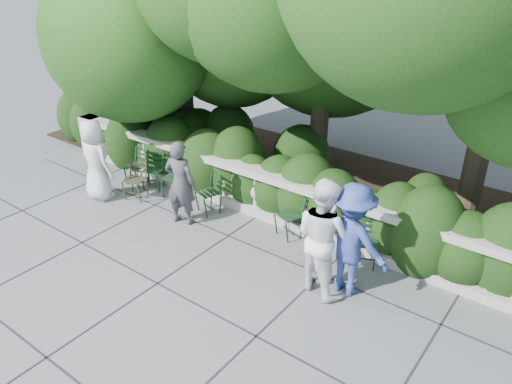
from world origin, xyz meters
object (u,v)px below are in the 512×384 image
Objects in this scene: chair_a at (134,186)px; person_older_blue at (352,240)px; person_casual_man at (323,236)px; chair_weathered at (133,201)px; person_woman_grey at (180,183)px; chair_e at (282,238)px; chair_d at (203,214)px; chair_f at (362,269)px; person_businessman at (96,160)px; chair_c at (171,199)px; chair_b at (152,191)px.

chair_a is 0.45× the size of person_older_blue.
chair_weathered is at bearing 13.15° from person_casual_man.
person_casual_man is at bearing 32.66° from person_older_blue.
chair_a is 2.20m from person_woman_grey.
person_older_blue is (1.67, -0.64, 0.93)m from chair_e.
chair_d is 0.50× the size of person_woman_grey.
chair_f is at bearing -10.16° from chair_weathered.
person_businessman is (-5.67, -0.99, 0.87)m from chair_f.
chair_a is 1.11m from chair_c.
chair_b and chair_d have the same top height.
chair_weathered is 5.09m from person_older_blue.
person_woman_grey reaches higher than chair_d.
person_businessman is (-0.71, -0.28, 0.87)m from chair_weathered.
chair_f is at bearing 174.16° from person_woman_grey.
chair_weathered is 0.48× the size of person_businessman.
person_older_blue reaches higher than chair_weathered.
person_older_blue is (3.57, 0.04, 0.08)m from person_woman_grey.
chair_b is at bearing 169.52° from chair_c.
person_businessman is at bearing -142.19° from chair_d.
person_casual_man is at bearing 7.43° from chair_d.
person_older_blue reaches higher than chair_b.
person_casual_man reaches higher than person_businessman.
chair_a and chair_c have the same top height.
chair_weathered is at bearing -145.75° from chair_c.
chair_c is 0.44× the size of person_casual_man.
person_businessman is at bearing -145.46° from chair_e.
chair_c and chair_d have the same top height.
chair_weathered is at bearing 3.56° from person_older_blue.
chair_a is 1.16m from person_businessman.
person_casual_man is at bearing 160.11° from person_woman_grey.
chair_weathered is (-4.96, -0.71, 0.00)m from chair_f.
person_woman_grey is 3.21m from person_casual_man.
chair_d is at bearing -155.48° from person_businessman.
chair_b is at bearing -36.28° from person_woman_grey.
chair_c is at bearing -156.21° from chair_e.
chair_e is 0.50× the size of person_woman_grey.
chair_a and chair_f have the same top height.
person_casual_man is at bearing -133.28° from chair_f.
chair_c and chair_e have the same top height.
chair_weathered is at bearing -143.47° from chair_d.
chair_f is at bearing -21.86° from chair_b.
chair_b is 5.15m from person_older_blue.
person_older_blue reaches higher than chair_e.
person_businessman is at bearing 6.26° from person_older_blue.
chair_e is (3.88, 0.23, 0.00)m from chair_a.
chair_b is 1.78m from person_woman_grey.
person_older_blue reaches higher than person_businessman.
person_older_blue is (0.04, -0.64, 0.93)m from chair_f.
chair_f is 1.00× the size of chair_weathered.
chair_d is 1.80m from chair_e.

